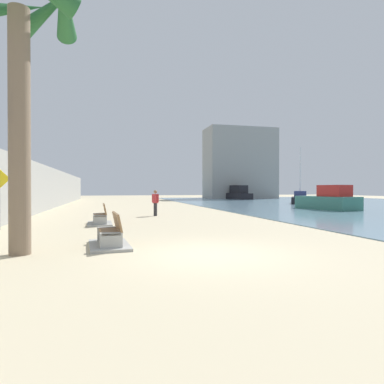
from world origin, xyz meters
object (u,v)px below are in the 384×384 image
object	(u,v)px
bench_near	(110,238)
boat_far_left	(328,200)
person_walking	(155,201)
boat_outer	(236,194)
bench_far	(100,220)
palm_tree	(19,35)
boat_mid_bay	(300,199)

from	to	relation	value
bench_near	boat_far_left	distance (m)	21.32
person_walking	boat_outer	size ratio (longest dim) A/B	0.24
bench_near	bench_far	bearing A→B (deg)	93.96
palm_tree	bench_far	world-z (taller)	palm_tree
boat_mid_bay	bench_near	bearing A→B (deg)	-132.17
boat_outer	bench_near	bearing A→B (deg)	-116.45
bench_far	boat_outer	size ratio (longest dim) A/B	0.31
palm_tree	boat_mid_bay	world-z (taller)	palm_tree
bench_far	boat_outer	xyz separation A→B (m)	(20.43, 34.00, 0.60)
person_walking	boat_outer	world-z (taller)	boat_outer
palm_tree	boat_mid_bay	size ratio (longest dim) A/B	1.17
bench_near	boat_outer	world-z (taller)	boat_outer
palm_tree	boat_far_left	distance (m)	23.99
boat_far_left	boat_mid_bay	bearing A→B (deg)	69.39
boat_mid_bay	boat_far_left	bearing A→B (deg)	-110.61
person_walking	boat_far_left	world-z (taller)	boat_far_left
person_walking	boat_mid_bay	distance (m)	21.76
boat_outer	boat_mid_bay	distance (m)	17.40
bench_far	boat_far_left	bearing A→B (deg)	21.15
palm_tree	person_walking	world-z (taller)	palm_tree
palm_tree	bench_far	distance (m)	8.88
boat_mid_bay	boat_far_left	size ratio (longest dim) A/B	1.20
person_walking	boat_far_left	distance (m)	14.41
palm_tree	boat_outer	bearing A→B (deg)	61.41
bench_near	person_walking	bearing A→B (deg)	75.27
palm_tree	bench_far	xyz separation A→B (m)	(1.82, 6.83, -5.37)
boat_mid_bay	boat_far_left	xyz separation A→B (m)	(-3.72, -9.90, 0.18)
palm_tree	boat_outer	world-z (taller)	palm_tree
bench_far	boat_outer	bearing A→B (deg)	58.99
palm_tree	boat_far_left	xyz separation A→B (m)	(19.20, 13.55, -4.84)
boat_far_left	bench_near	bearing A→B (deg)	-142.67
bench_far	boat_mid_bay	xyz separation A→B (m)	(21.10, 16.62, 0.35)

